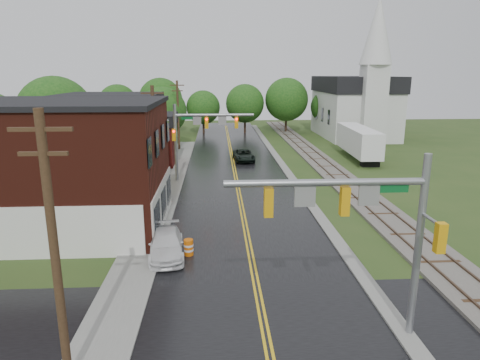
{
  "coord_description": "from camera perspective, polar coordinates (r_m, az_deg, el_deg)",
  "views": [
    {
      "loc": [
        -1.82,
        -12.37,
        9.95
      ],
      "look_at": [
        -0.41,
        13.26,
        3.5
      ],
      "focal_mm": 32.0,
      "sensor_mm": 36.0,
      "label": 1
    }
  ],
  "objects": [
    {
      "name": "suv_dark",
      "position": [
        49.48,
        0.5,
        3.29
      ],
      "size": [
        2.53,
        4.89,
        1.32
      ],
      "primitive_type": "imported",
      "rotation": [
        0.0,
        0.0,
        0.07
      ],
      "color": "black",
      "rests_on": "ground"
    },
    {
      "name": "pickup_white",
      "position": [
        24.39,
        -9.81,
        -8.48
      ],
      "size": [
        2.38,
        4.8,
        1.34
      ],
      "primitive_type": "imported",
      "rotation": [
        0.0,
        0.0,
        0.11
      ],
      "color": "silver",
      "rests_on": "ground"
    },
    {
      "name": "utility_pole_b",
      "position": [
        35.12,
        -11.32,
        5.27
      ],
      "size": [
        1.8,
        0.28,
        9.0
      ],
      "color": "#382616",
      "rests_on": "ground"
    },
    {
      "name": "brick_building",
      "position": [
        29.94,
        -23.96,
        1.71
      ],
      "size": [
        14.3,
        10.3,
        8.3
      ],
      "color": "#4C1A10",
      "rests_on": "ground"
    },
    {
      "name": "utility_pole_a",
      "position": [
        14.33,
        -23.52,
        -8.55
      ],
      "size": [
        1.8,
        0.28,
        9.0
      ],
      "color": "#382616",
      "rests_on": "ground"
    },
    {
      "name": "traffic_signal_near",
      "position": [
        16.11,
        16.25,
        -4.51
      ],
      "size": [
        7.34,
        0.3,
        7.2
      ],
      "color": "gray",
      "rests_on": "ground"
    },
    {
      "name": "main_road",
      "position": [
        43.56,
        -0.67,
        0.91
      ],
      "size": [
        10.0,
        90.0,
        0.02
      ],
      "primitive_type": "cube",
      "color": "black",
      "rests_on": "ground"
    },
    {
      "name": "utility_pole_c",
      "position": [
        56.83,
        -8.26,
        8.69
      ],
      "size": [
        1.8,
        0.28,
        9.0
      ],
      "color": "#382616",
      "rests_on": "ground"
    },
    {
      "name": "curb_right",
      "position": [
        48.94,
        5.4,
        2.32
      ],
      "size": [
        0.8,
        70.0,
        0.12
      ],
      "primitive_type": "cube",
      "color": "gray",
      "rests_on": "ground"
    },
    {
      "name": "yellow_house",
      "position": [
        40.03,
        -16.4,
        3.83
      ],
      "size": [
        8.0,
        7.0,
        6.4
      ],
      "primitive_type": "cube",
      "color": "tan",
      "rests_on": "ground"
    },
    {
      "name": "railroad",
      "position": [
        49.81,
        10.65,
        2.47
      ],
      "size": [
        3.2,
        80.0,
        0.3
      ],
      "color": "#59544C",
      "rests_on": "ground"
    },
    {
      "name": "semi_trailer",
      "position": [
        52.52,
        15.51,
        5.12
      ],
      "size": [
        3.03,
        11.65,
        3.69
      ],
      "color": "black",
      "rests_on": "ground"
    },
    {
      "name": "construction_barrel",
      "position": [
        24.36,
        -6.87,
        -8.92
      ],
      "size": [
        0.57,
        0.57,
        0.93
      ],
      "primitive_type": "cylinder",
      "rotation": [
        0.0,
        0.0,
        0.11
      ],
      "color": "#D85E09",
      "rests_on": "ground"
    },
    {
      "name": "sidewalk_left",
      "position": [
        38.92,
        -9.51,
        -0.9
      ],
      "size": [
        2.4,
        50.0,
        0.12
      ],
      "primitive_type": "cube",
      "color": "gray",
      "rests_on": "ground"
    },
    {
      "name": "darkred_building",
      "position": [
        48.69,
        -12.82,
        4.6
      ],
      "size": [
        7.0,
        6.0,
        4.4
      ],
      "primitive_type": "cube",
      "color": "#3F0F0C",
      "rests_on": "ground"
    },
    {
      "name": "traffic_signal_far",
      "position": [
        39.72,
        -5.55,
        6.85
      ],
      "size": [
        7.34,
        0.43,
        7.2
      ],
      "color": "gray",
      "rests_on": "ground"
    },
    {
      "name": "tree_left_c",
      "position": [
        53.91,
        -16.18,
        7.77
      ],
      "size": [
        6.0,
        6.0,
        7.65
      ],
      "color": "black",
      "rests_on": "ground"
    },
    {
      "name": "tree_left_e",
      "position": [
        58.92,
        -10.11,
        8.9
      ],
      "size": [
        6.4,
        6.4,
        8.16
      ],
      "color": "black",
      "rests_on": "ground"
    },
    {
      "name": "cross_road",
      "position": [
        17.58,
        3.57,
        -20.41
      ],
      "size": [
        60.0,
        9.0,
        0.02
      ],
      "primitive_type": "cube",
      "color": "black",
      "rests_on": "ground"
    },
    {
      "name": "church",
      "position": [
        69.74,
        15.34,
        10.24
      ],
      "size": [
        10.4,
        18.4,
        20.0
      ],
      "color": "silver",
      "rests_on": "ground"
    },
    {
      "name": "tree_left_b",
      "position": [
        47.27,
        -23.19,
        7.85
      ],
      "size": [
        7.6,
        7.6,
        9.69
      ],
      "color": "black",
      "rests_on": "ground"
    }
  ]
}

